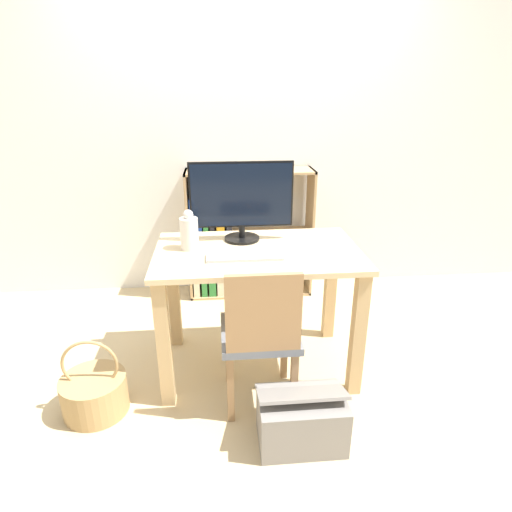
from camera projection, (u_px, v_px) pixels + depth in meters
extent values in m
plane|color=#CCB284|center=(257.00, 364.00, 2.67)|extent=(10.00, 10.00, 0.00)
cube|color=silver|center=(243.00, 130.00, 3.30)|extent=(8.00, 0.05, 2.60)
cube|color=#D8BC8C|center=(258.00, 252.00, 2.39)|extent=(1.14, 0.70, 0.03)
cube|color=tan|center=(164.00, 345.00, 2.22)|extent=(0.07, 0.07, 0.74)
cube|color=tan|center=(358.00, 335.00, 2.30)|extent=(0.07, 0.07, 0.74)
cube|color=tan|center=(174.00, 294.00, 2.76)|extent=(0.07, 0.07, 0.74)
cube|color=tan|center=(330.00, 287.00, 2.85)|extent=(0.07, 0.07, 0.74)
cylinder|color=black|center=(242.00, 238.00, 2.54)|extent=(0.21, 0.21, 0.02)
cylinder|color=black|center=(242.00, 231.00, 2.52)|extent=(0.04, 0.04, 0.08)
cube|color=black|center=(241.00, 195.00, 2.45)|extent=(0.60, 0.02, 0.38)
cube|color=black|center=(241.00, 195.00, 2.44)|extent=(0.57, 0.03, 0.36)
cube|color=#B2B2B7|center=(245.00, 257.00, 2.27)|extent=(0.41, 0.12, 0.02)
cylinder|color=silver|center=(189.00, 234.00, 2.37)|extent=(0.10, 0.10, 0.18)
sphere|color=silver|center=(188.00, 215.00, 2.33)|extent=(0.06, 0.06, 0.06)
cube|color=slate|center=(259.00, 333.00, 2.24)|extent=(0.40, 0.40, 0.04)
cube|color=#9E754C|center=(264.00, 313.00, 1.99)|extent=(0.36, 0.03, 0.40)
cube|color=#9E754C|center=(231.00, 389.00, 2.16)|extent=(0.04, 0.04, 0.39)
cube|color=#9E754C|center=(294.00, 385.00, 2.19)|extent=(0.04, 0.04, 0.39)
cube|color=#9E754C|center=(229.00, 352.00, 2.46)|extent=(0.04, 0.04, 0.39)
cube|color=#9E754C|center=(284.00, 349.00, 2.48)|extent=(0.04, 0.04, 0.39)
cube|color=tan|center=(189.00, 235.00, 3.39)|extent=(0.02, 0.28, 1.02)
cube|color=tan|center=(309.00, 232.00, 3.47)|extent=(0.02, 0.28, 1.02)
cube|color=tan|center=(250.00, 290.00, 3.62)|extent=(0.99, 0.28, 0.02)
cube|color=tan|center=(250.00, 171.00, 3.25)|extent=(0.99, 0.28, 0.02)
cube|color=tan|center=(250.00, 234.00, 3.43)|extent=(0.95, 0.28, 0.02)
cube|color=beige|center=(197.00, 269.00, 3.51)|extent=(0.05, 0.24, 0.39)
cube|color=#2D7F38|center=(204.00, 268.00, 3.51)|extent=(0.04, 0.24, 0.41)
cube|color=#2D7F38|center=(212.00, 275.00, 3.54)|extent=(0.06, 0.24, 0.28)
cube|color=beige|center=(220.00, 275.00, 3.54)|extent=(0.06, 0.24, 0.27)
cube|color=navy|center=(229.00, 271.00, 3.54)|extent=(0.06, 0.24, 0.35)
cube|color=#2D7F38|center=(237.00, 275.00, 3.56)|extent=(0.06, 0.24, 0.27)
cube|color=navy|center=(193.00, 216.00, 3.33)|extent=(0.04, 0.24, 0.30)
cube|color=navy|center=(198.00, 207.00, 3.31)|extent=(0.05, 0.24, 0.44)
cube|color=#2D7F38|center=(205.00, 213.00, 3.34)|extent=(0.04, 0.24, 0.34)
cube|color=black|center=(212.00, 217.00, 3.35)|extent=(0.04, 0.24, 0.27)
cube|color=orange|center=(220.00, 213.00, 3.34)|extent=(0.06, 0.24, 0.35)
cube|color=black|center=(228.00, 210.00, 3.34)|extent=(0.04, 0.24, 0.38)
cylinder|color=tan|center=(95.00, 394.00, 2.26)|extent=(0.34, 0.34, 0.20)
torus|color=tan|center=(90.00, 365.00, 2.19)|extent=(0.29, 0.02, 0.29)
cube|color=gray|center=(302.00, 421.00, 2.05)|extent=(0.41, 0.26, 0.25)
cube|color=gray|center=(301.00, 391.00, 2.04)|extent=(0.42, 0.25, 0.11)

